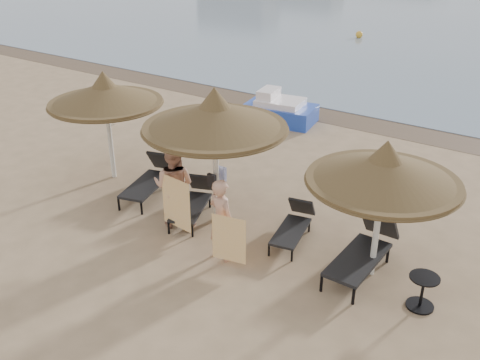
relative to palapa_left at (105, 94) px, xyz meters
The scene contains 18 objects.
ground 4.38m from the palapa_left, 26.93° to the right, with size 160.00×160.00×0.00m, color tan.
wet_sand_strip 8.69m from the palapa_left, 66.51° to the left, with size 200.00×1.60×0.01m, color brown.
palapa_left is the anchor object (origin of this frame).
palapa_center 3.61m from the palapa_left, ahead, with size 3.12×3.12×3.09m.
palapa_right 7.29m from the palapa_left, ahead, with size 2.79×2.79×2.76m.
lounger_far_left 2.37m from the palapa_left, ahead, with size 1.15×2.08×0.89m.
lounger_near_left 3.58m from the palapa_left, ahead, with size 1.19×1.88×0.80m.
lounger_near_right 5.75m from the palapa_left, ahead, with size 0.84×1.69×0.72m.
lounger_far_right 7.32m from the palapa_left, ahead, with size 0.76×2.14×0.95m.
side_table 8.63m from the palapa_left, ahead, with size 0.52×0.52×0.63m.
person_left 3.33m from the palapa_left, 18.19° to the right, with size 1.03×0.67×2.24m, color tan.
person_right 4.96m from the palapa_left, 17.52° to the right, with size 0.93×0.60×2.02m, color tan.
towel_left 3.86m from the palapa_left, 21.78° to the right, with size 0.82×0.11×1.16m.
towel_right 5.45m from the palapa_left, 18.99° to the right, with size 0.69×0.16×0.98m.
bag_patterned 3.78m from the palapa_left, ahead, with size 0.26×0.10×0.33m.
bag_dark 3.82m from the palapa_left, ahead, with size 0.22×0.10×0.31m.
pedal_boat 6.62m from the palapa_left, 76.86° to the left, with size 2.50×1.71×1.08m.
buoy_left 21.15m from the palapa_left, 95.07° to the left, with size 0.40×0.40×0.40m, color gold.
Camera 1 is at (6.59, -7.04, 6.16)m, focal length 40.00 mm.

